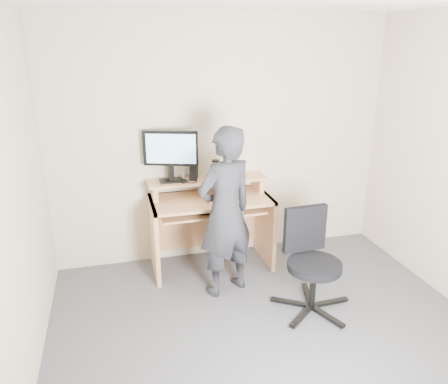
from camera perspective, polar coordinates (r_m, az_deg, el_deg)
name	(u,v)px	position (r m, az deg, el deg)	size (l,w,h in m)	color
ground	(281,353)	(3.55, 7.42, -20.09)	(3.50, 3.50, 0.00)	#59585D
back_wall	(223,141)	(4.52, -0.17, 6.66)	(3.50, 0.02, 2.50)	beige
desk	(209,214)	(4.48, -1.93, -2.90)	(1.20, 0.60, 0.91)	tan
monitor	(171,152)	(4.27, -6.98, 5.26)	(0.52, 0.20, 0.51)	black
external_drive	(194,170)	(4.38, -3.97, 2.95)	(0.07, 0.13, 0.20)	black
travel_mug	(216,170)	(4.43, -1.09, 2.95)	(0.07, 0.07, 0.16)	silver
smartphone	(230,176)	(4.47, 0.80, 2.08)	(0.07, 0.13, 0.01)	black
charger	(184,181)	(4.29, -5.28, 1.42)	(0.04, 0.04, 0.04)	black
headphones	(189,177)	(4.46, -4.58, 2.00)	(0.16, 0.16, 0.02)	silver
keyboard	(204,210)	(4.26, -2.67, -2.39)	(0.46, 0.18, 0.03)	black
mouse	(240,197)	(4.30, 2.11, -0.70)	(0.10, 0.06, 0.04)	black
office_chair	(311,257)	(3.85, 11.27, -8.38)	(0.68, 0.70, 0.88)	black
person	(225,213)	(3.88, 0.18, -2.74)	(0.57, 0.38, 1.57)	black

